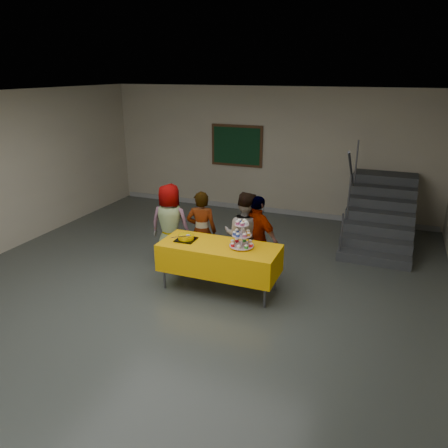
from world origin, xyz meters
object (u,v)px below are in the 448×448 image
object	(u,v)px
bake_table	(219,257)
bear_cake	(186,237)
schoolchild_b	(202,231)
schoolchild_d	(257,238)
cupcake_stand	(242,236)
noticeboard	(237,146)
schoolchild_a	(170,225)
staircase	(380,216)
schoolchild_c	(245,235)

from	to	relation	value
bake_table	bear_cake	xyz separation A→B (m)	(-0.57, -0.01, 0.27)
schoolchild_b	schoolchild_d	world-z (taller)	schoolchild_d
bake_table	schoolchild_d	size ratio (longest dim) A/B	1.31
cupcake_stand	bear_cake	distance (m)	0.94
bake_table	noticeboard	size ratio (longest dim) A/B	1.45
bake_table	schoolchild_b	world-z (taller)	schoolchild_b
bear_cake	schoolchild_d	distance (m)	1.18
schoolchild_a	noticeboard	world-z (taller)	noticeboard
bake_table	noticeboard	distance (m)	4.47
bear_cake	schoolchild_d	size ratio (longest dim) A/B	0.25
noticeboard	bear_cake	bearing A→B (deg)	-80.95
staircase	noticeboard	distance (m)	3.74
schoolchild_a	cupcake_stand	bearing A→B (deg)	152.72
noticeboard	schoolchild_d	bearing A→B (deg)	-64.91
schoolchild_a	schoolchild_c	bearing A→B (deg)	173.33
cupcake_stand	schoolchild_b	size ratio (longest dim) A/B	0.31
cupcake_stand	bear_cake	size ratio (longest dim) A/B	1.24
schoolchild_c	noticeboard	world-z (taller)	noticeboard
schoolchild_a	schoolchild_c	xyz separation A→B (m)	(1.40, 0.01, 0.00)
schoolchild_a	staircase	distance (m)	4.39
schoolchild_a	schoolchild_d	distance (m)	1.63
schoolchild_b	noticeboard	bearing A→B (deg)	-94.08
schoolchild_b	noticeboard	world-z (taller)	noticeboard
bear_cake	cupcake_stand	bearing A→B (deg)	2.62
cupcake_stand	schoolchild_d	distance (m)	0.62
bear_cake	schoolchild_a	bearing A→B (deg)	135.23
noticeboard	schoolchild_c	bearing A→B (deg)	-67.92
bake_table	schoolchild_c	xyz separation A→B (m)	(0.20, 0.62, 0.19)
bake_table	noticeboard	xyz separation A→B (m)	(-1.24, 4.17, 1.04)
staircase	noticeboard	xyz separation A→B (m)	(-3.47, 0.84, 1.11)
cupcake_stand	bear_cake	xyz separation A→B (m)	(-0.93, -0.04, -0.12)
cupcake_stand	noticeboard	distance (m)	4.48
bake_table	staircase	distance (m)	4.02
schoolchild_b	noticeboard	size ratio (longest dim) A/B	1.10
bear_cake	schoolchild_b	world-z (taller)	schoolchild_b
cupcake_stand	staircase	world-z (taller)	staircase
bear_cake	schoolchild_b	distance (m)	0.60
bear_cake	schoolchild_c	size ratio (longest dim) A/B	0.24
bake_table	cupcake_stand	world-z (taller)	cupcake_stand
cupcake_stand	schoolchild_a	world-z (taller)	schoolchild_a
schoolchild_b	schoolchild_a	bearing A→B (deg)	-17.05
bear_cake	noticeboard	bearing A→B (deg)	99.05
bake_table	schoolchild_a	distance (m)	1.36
schoolchild_a	schoolchild_d	xyz separation A→B (m)	(1.63, -0.00, -0.02)
cupcake_stand	noticeboard	xyz separation A→B (m)	(-1.59, 4.13, 0.65)
cupcake_stand	schoolchild_d	world-z (taller)	schoolchild_d
bear_cake	noticeboard	world-z (taller)	noticeboard
schoolchild_d	schoolchild_c	bearing A→B (deg)	21.02
bake_table	schoolchild_d	world-z (taller)	schoolchild_d
cupcake_stand	schoolchild_d	bearing A→B (deg)	82.54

